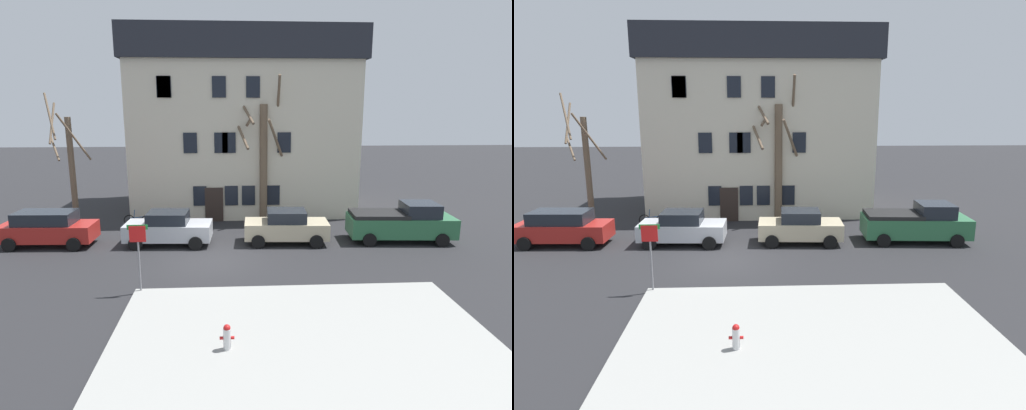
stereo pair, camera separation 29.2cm
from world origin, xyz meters
The scene contains 12 objects.
ground_plane centered at (0.00, 0.00, 0.00)m, with size 120.00×120.00×0.00m, color #262628.
sidewalk_slab centered at (3.02, -6.98, 0.06)m, with size 11.52×7.36×0.12m, color #999993.
building_main centered at (1.79, 11.38, 5.84)m, with size 14.57×9.14×11.54m.
tree_bare_near centered at (-8.19, 6.11, 3.60)m, with size 2.53×2.07×7.65m.
tree_bare_mid centered at (2.82, 6.87, 4.01)m, with size 2.99×2.82×8.67m.
car_red_wagon centered at (-8.31, 2.67, 0.92)m, with size 4.64×2.12×1.78m.
car_silver_sedan centered at (-2.28, 2.54, 0.86)m, with size 4.40×2.23×1.72m.
car_beige_sedan centered at (3.72, 2.47, 0.86)m, with size 4.35×2.23×1.73m.
pickup_truck_green centered at (9.78, 2.51, 0.98)m, with size 5.47×2.54×2.03m.
fire_hydrant centered at (0.75, -7.71, 0.51)m, with size 0.42×0.22×0.76m.
street_sign_pole centered at (-2.52, -3.44, 1.87)m, with size 0.76×0.07×2.67m.
bicycle_leaning centered at (-4.55, 5.99, 0.37)m, with size 1.73×0.35×1.03m.
Camera 1 is at (0.93, -18.87, 6.84)m, focal length 30.41 mm.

